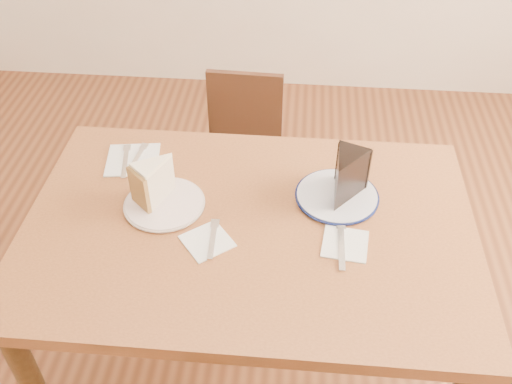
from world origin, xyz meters
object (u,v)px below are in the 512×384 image
(chair_far, at_px, (242,157))
(plate_cream, at_px, (165,204))
(plate_navy, at_px, (337,196))
(table, at_px, (249,249))
(carrot_cake, at_px, (158,181))
(chocolate_cake, at_px, (344,180))

(chair_far, distance_m, plate_cream, 0.78)
(chair_far, distance_m, plate_navy, 0.78)
(table, distance_m, chair_far, 0.78)
(plate_navy, distance_m, carrot_cake, 0.50)
(plate_navy, height_order, chocolate_cake, chocolate_cake)
(chocolate_cake, bearing_deg, carrot_cake, 26.35)
(plate_cream, bearing_deg, plate_navy, 8.95)
(carrot_cake, relative_size, chocolate_cake, 0.86)
(chair_far, xyz_separation_m, chocolate_cake, (0.35, -0.62, 0.43))
(table, xyz_separation_m, chocolate_cake, (0.25, 0.11, 0.17))
(plate_navy, height_order, carrot_cake, carrot_cake)
(table, height_order, plate_cream, plate_cream)
(chair_far, distance_m, chocolate_cake, 0.83)
(table, bearing_deg, carrot_cake, 163.87)
(table, relative_size, chair_far, 1.67)
(table, xyz_separation_m, carrot_cake, (-0.25, 0.07, 0.17))
(carrot_cake, bearing_deg, chair_far, 120.16)
(table, distance_m, chocolate_cake, 0.32)
(table, distance_m, plate_navy, 0.28)
(chocolate_cake, bearing_deg, plate_navy, -11.98)
(chair_far, xyz_separation_m, carrot_cake, (-0.15, -0.66, 0.42))
(plate_navy, relative_size, chocolate_cake, 1.73)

